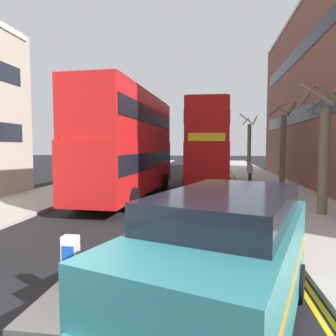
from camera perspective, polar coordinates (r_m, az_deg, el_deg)
name	(u,v)px	position (r m, az deg, el deg)	size (l,w,h in m)	color
sidewalk_right	(279,192)	(19.68, 19.76, -4.19)	(4.00, 80.00, 0.14)	#ADA89E
sidewalk_left	(73,188)	(21.25, -17.11, -3.54)	(4.00, 80.00, 0.14)	#ADA89E
kerb_line_outer	(247,198)	(17.40, 14.29, -5.35)	(0.10, 56.00, 0.01)	yellow
kerb_line_inner	(244,198)	(17.39, 13.77, -5.35)	(0.10, 56.00, 0.01)	yellow
traffic_island	(72,299)	(6.30, -17.28, -22.00)	(1.10, 2.20, 0.10)	#ADA89E
keep_left_bollard	(71,269)	(6.08, -17.41, -17.27)	(0.36, 0.28, 1.11)	silver
double_decker_bus_away	(129,142)	(16.78, -7.16, 4.78)	(3.18, 10.91, 5.64)	red
double_decker_bus_oncoming	(206,143)	(22.21, 6.98, 4.58)	(2.98, 10.86, 5.64)	#B20F0F
taxi_minivan	(224,264)	(4.84, 10.21, -16.96)	(3.32, 5.16, 2.12)	teal
pedestrian_far	(250,173)	(21.65, 14.83, -0.92)	(0.34, 0.22, 1.62)	#2D2D38
street_tree_near	(249,145)	(35.76, 14.66, 4.05)	(1.94, 1.93, 6.24)	#6B6047
street_tree_mid	(283,146)	(22.32, 20.30, 3.73)	(1.65, 1.90, 5.72)	#6B6047
street_tree_far	(324,151)	(13.49, 26.68, 2.80)	(2.07, 2.05, 5.26)	#6B6047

